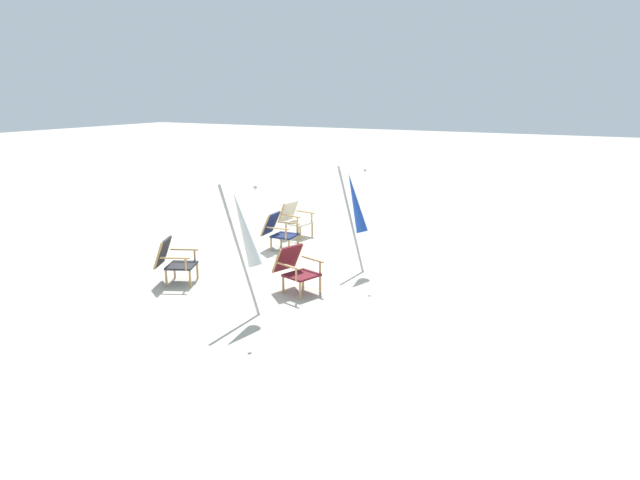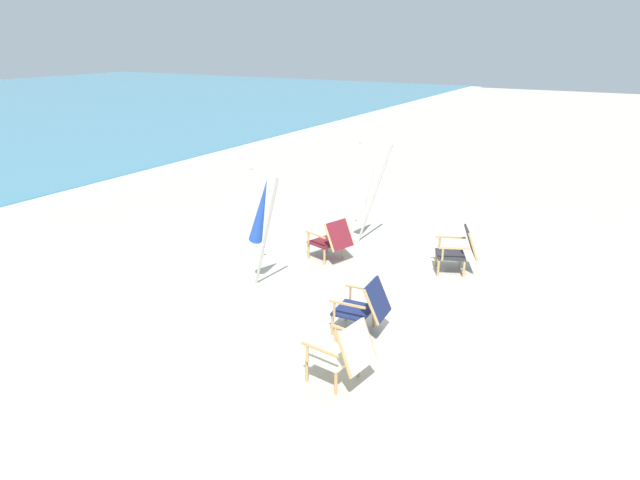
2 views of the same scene
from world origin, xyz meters
name	(u,v)px [view 1 (image 1 of 2)]	position (x,y,z in m)	size (l,w,h in m)	color
ground_plane	(262,264)	(0.00, 0.00, 0.00)	(80.00, 80.00, 0.00)	#B7AF9E
beach_chair_front_right	(278,230)	(-1.15, -0.33, 0.43)	(0.63, 0.76, 0.80)	#19234C
beach_chair_far_center	(295,267)	(1.02, 1.37, 0.43)	(0.77, 0.87, 0.79)	maroon
beach_chair_back_right	(294,218)	(-2.38, -0.65, 0.43)	(0.67, 0.77, 0.81)	beige
beach_chair_front_left	(173,259)	(1.66, -0.81, 0.43)	(0.80, 0.85, 0.82)	#28282D
umbrella_furled_blue	(355,203)	(-0.60, 1.75, 1.30)	(0.44, 0.82, 2.00)	#B7B2A8
umbrella_furled_white	(244,230)	(2.26, 1.21, 1.33)	(0.26, 0.73, 2.04)	#B7B2A8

